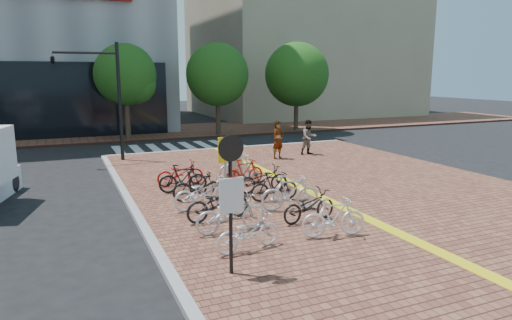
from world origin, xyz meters
name	(u,v)px	position (x,y,z in m)	size (l,w,h in m)	color
ground	(278,215)	(0.00, 0.00, 0.00)	(120.00, 120.00, 0.00)	black
sidewalk	(489,257)	(3.00, -5.00, 0.07)	(14.00, 34.00, 0.15)	brown
tactile_strip	(457,260)	(2.00, -5.00, 0.16)	(0.40, 34.00, 0.01)	yellow
kerb_west	(196,320)	(-4.00, -5.00, 0.08)	(0.25, 34.00, 0.15)	gray
kerb_north	(233,148)	(3.00, 12.00, 0.08)	(14.00, 0.25, 0.15)	gray
far_sidewalk	(150,133)	(0.00, 21.00, 0.07)	(70.00, 8.00, 0.15)	brown
building_beige	(299,28)	(18.00, 32.00, 9.00)	(20.00, 18.00, 18.00)	gray
crosswalk	(181,147)	(0.50, 14.00, 0.01)	(7.50, 4.00, 0.01)	silver
street_trees	(232,76)	(5.04, 17.45, 4.10)	(16.20, 4.60, 6.35)	#38281E
bike_0	(248,232)	(-2.04, -2.61, 0.60)	(0.59, 1.70, 0.89)	white
bike_1	(231,213)	(-1.97, -1.26, 0.66)	(0.68, 1.94, 1.02)	silver
bike_2	(218,203)	(-1.97, -0.19, 0.65)	(0.66, 1.90, 1.00)	black
bike_3	(203,192)	(-2.02, 1.07, 0.66)	(0.68, 1.95, 1.02)	white
bike_4	(198,186)	(-1.93, 1.93, 0.65)	(0.47, 1.67, 1.01)	black
bike_5	(183,178)	(-2.11, 3.21, 0.65)	(0.47, 1.68, 1.01)	black
bike_6	(180,173)	(-1.94, 4.28, 0.61)	(0.61, 1.75, 0.92)	red
bike_7	(334,217)	(0.29, -2.63, 0.66)	(0.48, 1.71, 1.03)	white
bike_8	(309,206)	(0.34, -1.29, 0.60)	(0.60, 1.73, 0.91)	black
bike_9	(290,193)	(0.35, -0.14, 0.70)	(0.52, 1.83, 1.10)	silver
bike_10	(274,186)	(0.37, 1.01, 0.64)	(0.46, 1.61, 0.97)	black
bike_11	(263,179)	(0.47, 2.15, 0.62)	(0.63, 1.81, 0.95)	black
bike_12	(244,172)	(0.28, 3.42, 0.64)	(0.46, 1.63, 0.98)	#A91E0C
bike_13	(238,167)	(0.37, 4.34, 0.65)	(0.47, 1.68, 1.01)	white
pedestrian_a	(278,140)	(3.79, 7.76, 1.07)	(0.67, 0.44, 1.84)	gray
pedestrian_b	(309,137)	(5.77, 8.22, 1.04)	(0.86, 0.67, 1.77)	#505465
utility_box	(233,163)	(0.19, 4.40, 0.81)	(0.61, 0.44, 1.32)	#B3B3B8
yellow_sign	(226,155)	(-0.84, 2.30, 1.54)	(0.55, 0.16, 2.01)	#B7B7BC
notice_sign	(231,188)	(-2.84, -3.67, 1.99)	(0.54, 0.14, 2.92)	black
traffic_light_pole	(90,80)	(-4.52, 10.48, 3.97)	(2.97, 1.15, 5.54)	black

